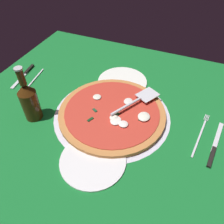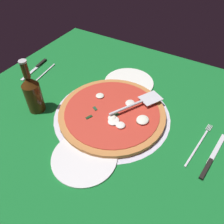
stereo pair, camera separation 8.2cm
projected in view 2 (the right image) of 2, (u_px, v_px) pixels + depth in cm
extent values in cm
cube|color=#166B2A|center=(100.00, 109.00, 86.67)|extent=(103.52, 103.52, 0.80)
cylinder|color=silver|center=(112.00, 115.00, 83.30)|extent=(43.11, 43.11, 0.89)
cylinder|color=white|center=(129.00, 83.00, 97.15)|extent=(21.33, 21.33, 1.00)
cylinder|color=white|center=(84.00, 158.00, 69.77)|extent=(20.64, 20.64, 1.00)
cylinder|color=#C37B3E|center=(112.00, 113.00, 82.51)|extent=(39.45, 39.45, 1.36)
cylinder|color=red|center=(112.00, 111.00, 81.93)|extent=(34.94, 34.94, 0.30)
ellipsoid|color=silver|center=(130.00, 103.00, 84.17)|extent=(3.88, 3.39, 0.89)
ellipsoid|color=silver|center=(100.00, 96.00, 87.23)|extent=(3.24, 3.23, 0.83)
ellipsoid|color=white|center=(112.00, 118.00, 78.48)|extent=(3.11, 2.90, 1.18)
ellipsoid|color=white|center=(114.00, 121.00, 77.65)|extent=(4.45, 3.85, 0.85)
ellipsoid|color=white|center=(120.00, 125.00, 76.13)|extent=(3.21, 3.38, 1.00)
ellipsoid|color=white|center=(143.00, 120.00, 77.72)|extent=(4.77, 4.31, 1.24)
cube|color=#1D492C|center=(96.00, 109.00, 82.27)|extent=(1.83, 2.23, 0.30)
cube|color=#26502F|center=(139.00, 121.00, 77.90)|extent=(2.37, 1.07, 0.30)
cube|color=#284E26|center=(115.00, 115.00, 79.93)|extent=(3.53, 2.67, 0.30)
cube|color=#143A1B|center=(89.00, 117.00, 79.31)|extent=(2.62, 1.79, 0.30)
cube|color=silver|center=(151.00, 98.00, 84.70)|extent=(9.71, 9.06, 0.30)
cylinder|color=silver|center=(126.00, 108.00, 80.52)|extent=(12.91, 7.76, 1.00)
cube|color=white|center=(40.00, 72.00, 103.48)|extent=(20.73, 15.97, 0.60)
cube|color=silver|center=(45.00, 72.00, 102.34)|extent=(15.13, 2.65, 0.25)
cube|color=silver|center=(32.00, 83.00, 96.57)|extent=(3.00, 0.62, 0.25)
cube|color=silver|center=(33.00, 83.00, 96.44)|extent=(3.00, 0.62, 0.25)
cube|color=silver|center=(33.00, 84.00, 96.32)|extent=(3.00, 0.62, 0.25)
cube|color=silver|center=(34.00, 84.00, 96.20)|extent=(3.00, 0.62, 0.25)
cube|color=black|center=(41.00, 63.00, 107.40)|extent=(7.38, 2.17, 0.80)
cube|color=silver|center=(31.00, 73.00, 102.24)|extent=(12.82, 3.11, 0.25)
cube|color=white|center=(205.00, 152.00, 71.62)|extent=(18.69, 13.94, 0.60)
cube|color=silver|center=(197.00, 147.00, 72.49)|extent=(17.95, 2.86, 0.25)
cube|color=silver|center=(211.00, 128.00, 78.09)|extent=(3.00, 0.60, 0.25)
cube|color=silver|center=(210.00, 128.00, 78.28)|extent=(3.00, 0.60, 0.25)
cube|color=silver|center=(208.00, 127.00, 78.48)|extent=(3.00, 0.60, 0.25)
cube|color=silver|center=(207.00, 127.00, 78.67)|extent=(3.00, 0.60, 0.25)
cube|color=black|center=(206.00, 169.00, 66.48)|extent=(8.37, 2.23, 0.80)
cube|color=silver|center=(217.00, 149.00, 71.90)|extent=(14.56, 3.21, 0.25)
cylinder|color=#42250C|center=(34.00, 98.00, 81.73)|extent=(6.20, 6.20, 11.90)
cone|color=#42250C|center=(29.00, 81.00, 76.37)|extent=(6.20, 6.20, 3.37)
cylinder|color=#42250C|center=(25.00, 70.00, 73.16)|extent=(2.36, 2.36, 5.74)
cylinder|color=#B7B7BC|center=(22.00, 62.00, 70.93)|extent=(2.71, 2.71, 0.60)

